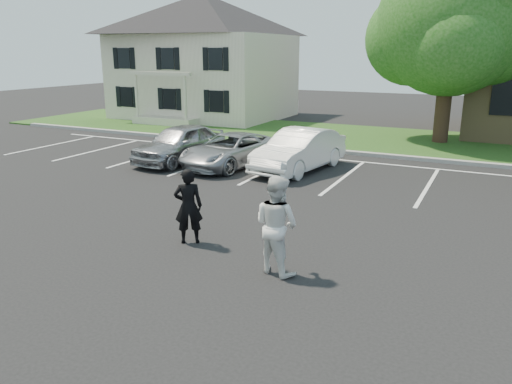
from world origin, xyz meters
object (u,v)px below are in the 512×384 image
at_px(house, 204,57).
at_px(car_silver_minivan, 231,150).
at_px(man_black_suit, 188,206).
at_px(tree, 454,25).
at_px(car_silver_west, 180,143).
at_px(car_white_sedan, 299,150).
at_px(man_white_shirt, 276,225).

distance_m(house, car_silver_minivan, 15.29).
distance_m(man_black_suit, car_silver_minivan, 7.87).
bearing_deg(tree, man_black_suit, -103.02).
relative_size(car_silver_west, car_white_sedan, 0.96).
relative_size(house, tree, 1.17).
xyz_separation_m(house, car_silver_minivan, (8.64, -12.20, -3.21)).
bearing_deg(car_white_sedan, man_black_suit, -78.43).
relative_size(house, car_silver_minivan, 2.31).
relative_size(tree, car_silver_west, 2.03).
xyz_separation_m(house, tree, (15.27, -3.44, 1.52)).
relative_size(house, man_white_shirt, 5.22).
height_order(house, car_silver_minivan, house).
bearing_deg(tree, man_white_shirt, -94.47).
height_order(house, tree, tree).
bearing_deg(car_white_sedan, man_white_shirt, -62.72).
bearing_deg(car_silver_west, house, 123.39).
distance_m(tree, man_black_suit, 17.08).
bearing_deg(car_silver_west, tree, 51.17).
bearing_deg(tree, car_silver_minivan, -127.13).
bearing_deg(car_white_sedan, car_silver_west, -163.07).
bearing_deg(car_white_sedan, tree, 72.71).
bearing_deg(car_silver_minivan, tree, 63.53).
relative_size(man_white_shirt, car_white_sedan, 0.43).
relative_size(man_black_suit, man_white_shirt, 0.88).
bearing_deg(house, man_white_shirt, -55.14).
bearing_deg(car_silver_minivan, man_white_shirt, -45.19).
bearing_deg(car_white_sedan, car_silver_minivan, -159.94).
distance_m(man_black_suit, car_silver_west, 8.79).
distance_m(man_white_shirt, car_white_sedan, 8.81).
relative_size(car_silver_west, car_silver_minivan, 0.97).
height_order(tree, man_black_suit, tree).
bearing_deg(man_white_shirt, man_black_suit, 4.24).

